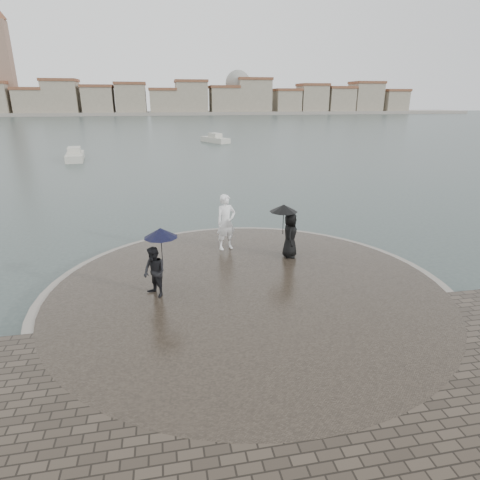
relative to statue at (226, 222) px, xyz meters
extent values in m
plane|color=#2B3835|center=(0.11, -6.97, -1.43)|extent=(400.00, 400.00, 0.00)
cylinder|color=gray|center=(0.11, -3.47, -1.27)|extent=(12.50, 12.50, 0.32)
cylinder|color=#2D261E|center=(0.11, -3.47, -1.25)|extent=(11.90, 11.90, 0.36)
imported|color=white|center=(0.00, 0.00, 0.00)|extent=(0.90, 0.72, 2.13)
imported|color=black|center=(-2.66, -3.49, -0.32)|extent=(0.89, 0.92, 1.50)
cylinder|color=black|center=(-2.41, -3.39, 0.28)|extent=(0.02, 0.02, 0.90)
cone|color=black|center=(-2.41, -3.39, 0.83)|extent=(0.97, 0.97, 0.28)
imported|color=black|center=(2.14, -1.26, -0.25)|extent=(0.78, 0.94, 1.64)
cylinder|color=black|center=(1.89, -1.16, 0.23)|extent=(0.02, 0.02, 0.90)
cone|color=black|center=(1.89, -1.16, 0.75)|extent=(1.01, 1.01, 0.26)
cube|color=gray|center=(0.11, 156.03, -0.83)|extent=(260.00, 20.00, 1.20)
cube|color=gray|center=(-47.89, 153.03, 3.07)|extent=(10.00, 10.00, 9.00)
cube|color=brown|center=(-47.89, 153.03, 8.07)|extent=(10.60, 10.60, 1.00)
cube|color=gray|center=(-36.89, 153.03, 4.57)|extent=(12.00, 10.00, 12.00)
cube|color=brown|center=(-36.89, 153.03, 11.07)|extent=(12.60, 10.60, 1.00)
cube|color=gray|center=(-23.89, 153.03, 3.57)|extent=(11.00, 10.00, 10.00)
cube|color=brown|center=(-23.89, 153.03, 9.07)|extent=(11.60, 10.60, 1.00)
cube|color=gray|center=(-11.89, 153.03, 4.07)|extent=(11.00, 10.00, 11.00)
cube|color=brown|center=(-11.89, 153.03, 10.07)|extent=(11.60, 10.60, 1.00)
cube|color=gray|center=(0.11, 153.03, 3.07)|extent=(10.00, 10.00, 9.00)
cube|color=brown|center=(0.11, 153.03, 8.07)|extent=(10.60, 10.60, 1.00)
cube|color=gray|center=(11.11, 153.03, 4.57)|extent=(12.00, 10.00, 12.00)
cube|color=brown|center=(11.11, 153.03, 11.07)|extent=(12.60, 10.60, 1.00)
cube|color=gray|center=(24.11, 153.03, 3.57)|extent=(11.00, 10.00, 10.00)
cube|color=brown|center=(24.11, 153.03, 9.07)|extent=(11.60, 10.60, 1.00)
cube|color=gray|center=(36.11, 153.03, 5.07)|extent=(13.00, 10.00, 13.00)
cube|color=brown|center=(36.11, 153.03, 12.07)|extent=(13.60, 10.60, 1.00)
cube|color=gray|center=(50.11, 153.03, 3.07)|extent=(10.00, 10.00, 9.00)
cube|color=brown|center=(50.11, 153.03, 8.07)|extent=(10.60, 10.60, 1.00)
cube|color=gray|center=(61.11, 153.03, 4.07)|extent=(11.00, 10.00, 11.00)
cube|color=brown|center=(61.11, 153.03, 10.07)|extent=(11.60, 10.60, 1.00)
cube|color=gray|center=(73.11, 153.03, 3.57)|extent=(11.00, 10.00, 10.00)
cube|color=brown|center=(73.11, 153.03, 9.07)|extent=(11.60, 10.60, 1.00)
cube|color=gray|center=(85.11, 153.03, 4.57)|extent=(12.00, 10.00, 12.00)
cube|color=brown|center=(85.11, 153.03, 11.07)|extent=(12.60, 10.60, 1.00)
cube|color=gray|center=(98.11, 153.03, 3.07)|extent=(10.00, 10.00, 9.00)
cube|color=brown|center=(98.11, 153.03, 8.07)|extent=(10.60, 10.60, 1.00)
cube|color=#846654|center=(-54.89, 155.03, 14.57)|extent=(5.00, 5.00, 32.00)
sphere|color=gray|center=(30.11, 155.03, 10.57)|extent=(10.00, 10.00, 10.00)
cube|color=beige|center=(-10.78, 29.16, -1.18)|extent=(2.30, 5.66, 0.90)
cube|color=beige|center=(-10.78, 29.16, -0.58)|extent=(1.45, 2.14, 0.90)
cube|color=beige|center=(5.55, 44.04, -1.18)|extent=(3.76, 5.66, 0.90)
cube|color=beige|center=(5.55, 44.04, -0.58)|extent=(1.93, 2.32, 0.90)
camera|label=1|loc=(-2.28, -14.36, 4.39)|focal=30.00mm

